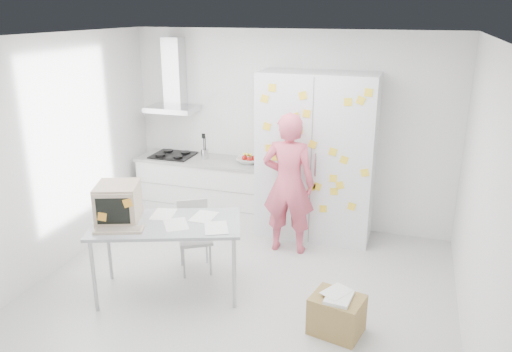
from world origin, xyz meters
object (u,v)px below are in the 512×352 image
(person, at_px, (288,184))
(chair, at_px, (194,232))
(desk, at_px, (136,212))
(cardboard_box, at_px, (337,314))

(person, bearing_deg, chair, 37.79)
(desk, height_order, cardboard_box, desk)
(person, bearing_deg, cardboard_box, 116.73)
(desk, bearing_deg, chair, 42.09)
(desk, xyz_separation_m, chair, (0.34, 0.66, -0.46))
(person, height_order, chair, person)
(cardboard_box, bearing_deg, desk, 177.93)
(person, xyz_separation_m, desk, (-1.27, -1.46, 0.04))
(chair, distance_m, cardboard_box, 1.97)
(chair, relative_size, cardboard_box, 1.54)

